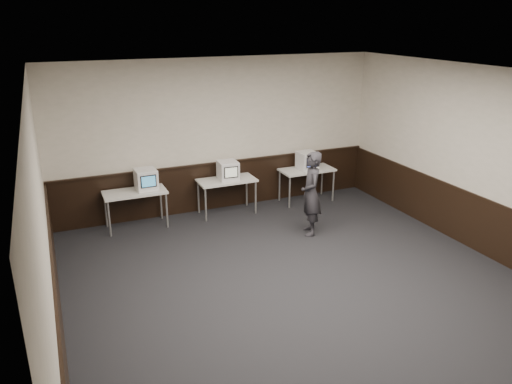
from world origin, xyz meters
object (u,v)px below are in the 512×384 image
desk_right (307,172)px  emac_right (307,161)px  emac_left (146,179)px  person (311,194)px  desk_left (135,195)px  desk_center (227,183)px  emac_center (228,170)px

desk_right → emac_right: size_ratio=2.70×
emac_left → person: 3.22m
desk_left → emac_left: bearing=9.8°
desk_center → emac_left: (-1.65, 0.04, 0.27)m
desk_center → emac_center: size_ratio=2.73×
emac_right → desk_left: bearing=177.4°
desk_right → person: 1.80m
emac_right → person: person is taller
desk_left → person: (3.00, -1.61, 0.13)m
desk_center → emac_right: 1.91m
desk_left → emac_left: (0.25, 0.04, 0.27)m
emac_left → desk_right: bearing=-2.3°
person → desk_left: bearing=-100.6°
desk_left → desk_center: same height
emac_left → desk_center: bearing=-3.0°
person → desk_right: bearing=171.2°
emac_center → person: 1.93m
emac_left → person: bearing=-32.5°
desk_left → emac_center: (1.93, -0.02, 0.27)m
emac_left → person: size_ratio=0.28×
desk_right → person: bearing=-116.4°
desk_center → desk_right: same height
person → emac_left: bearing=-103.3°
desk_right → person: (-0.80, -1.61, 0.13)m
desk_right → emac_center: bearing=-179.5°
emac_center → emac_left: bearing=-179.6°
emac_left → emac_center: emac_left is taller
emac_center → person: (1.07, -1.59, -0.14)m
desk_right → emac_center: (-1.87, -0.02, 0.27)m
emac_left → person: person is taller
desk_center → person: person is taller
desk_center → emac_left: 1.68m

